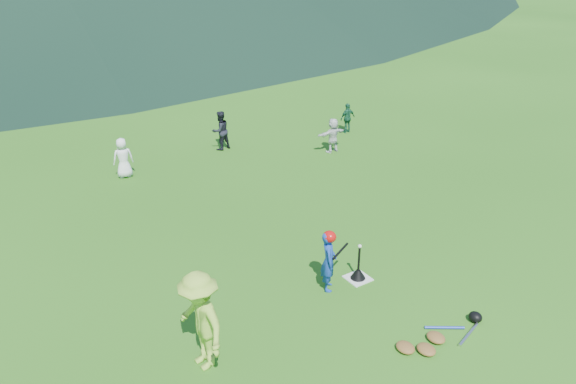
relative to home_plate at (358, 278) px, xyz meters
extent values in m
plane|color=#286116|center=(0.00, 0.00, -0.01)|extent=(120.00, 120.00, 0.00)
cube|color=silver|center=(0.00, 0.00, 0.00)|extent=(0.45, 0.45, 0.02)
sphere|color=white|center=(0.00, 0.00, 0.73)|extent=(0.08, 0.08, 0.08)
imported|color=#173B9F|center=(-0.68, 0.07, 0.59)|extent=(0.49, 0.53, 1.21)
imported|color=#A1D23E|center=(-3.57, -0.51, 0.83)|extent=(0.70, 1.13, 1.68)
imported|color=white|center=(-2.17, 7.42, 0.55)|extent=(0.59, 0.44, 1.12)
imported|color=black|center=(1.04, 7.87, 0.60)|extent=(0.66, 0.55, 1.22)
imported|color=#1A5739|center=(5.32, 6.98, 0.49)|extent=(0.60, 0.27, 1.00)
imported|color=silver|center=(3.80, 5.81, 0.52)|extent=(1.00, 0.34, 1.06)
cone|color=black|center=(0.00, 0.00, 0.10)|extent=(0.30, 0.30, 0.18)
cylinder|color=black|center=(0.00, 0.00, 0.44)|extent=(0.04, 0.04, 0.50)
ellipsoid|color=red|center=(-0.68, 0.07, 1.12)|extent=(0.24, 0.26, 0.22)
cylinder|color=black|center=(-0.38, 0.11, 0.69)|extent=(0.58, 0.31, 0.07)
ellipsoid|color=olive|center=(-0.44, -2.25, 0.05)|extent=(0.28, 0.34, 0.13)
ellipsoid|color=olive|center=(-0.09, -2.13, 0.05)|extent=(0.28, 0.34, 0.13)
ellipsoid|color=olive|center=(-0.69, -2.03, 0.05)|extent=(0.28, 0.34, 0.13)
cylinder|color=silver|center=(0.46, -2.35, 0.02)|extent=(0.70, 0.27, 0.06)
cylinder|color=#263FA5|center=(0.26, -2.00, 0.02)|extent=(0.59, 0.42, 0.05)
ellipsoid|color=black|center=(0.86, -2.15, 0.08)|extent=(0.22, 0.24, 0.19)
cube|color=gray|center=(0.00, 28.00, 0.59)|extent=(70.00, 0.03, 1.20)
cube|color=yellow|center=(0.00, 28.00, 1.23)|extent=(70.00, 0.08, 0.08)
cylinder|color=gray|center=(0.00, 28.00, 0.59)|extent=(0.07, 0.07, 1.30)
cylinder|color=#382314|center=(1.60, 33.50, 1.90)|extent=(0.56, 0.56, 3.81)
cylinder|color=#382314|center=(11.20, 32.00, 1.62)|extent=(0.56, 0.56, 3.25)
camera|label=1|loc=(-6.22, -6.98, 6.22)|focal=35.00mm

